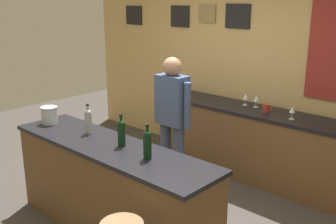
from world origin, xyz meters
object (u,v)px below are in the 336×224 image
wine_glass_b (256,99)px  wine_glass_c (292,110)px  coffee_mug (266,108)px  bartender (172,117)px  ice_bucket (49,115)px  wine_bottle_b (121,132)px  wine_bottle_c (147,144)px  wine_bottle_a (88,120)px  wine_glass_a (245,97)px

wine_glass_b → wine_glass_c: 0.60m
wine_glass_b → coffee_mug: 0.24m
bartender → ice_bucket: size_ratio=8.61×
wine_bottle_b → wine_bottle_c: (0.39, -0.05, 0.00)m
wine_bottle_c → coffee_mug: (-0.01, 2.03, -0.11)m
wine_bottle_b → wine_bottle_c: same height
bartender → ice_bucket: 1.35m
wine_bottle_a → coffee_mug: size_ratio=2.45×
wine_glass_a → wine_glass_b: 0.15m
wine_bottle_a → wine_glass_c: bearing=56.3°
bartender → ice_bucket: bartender is taller
wine_bottle_c → wine_glass_c: bearing=79.6°
wine_bottle_a → wine_glass_a: bearing=75.3°
wine_bottle_a → wine_glass_b: (0.69, 2.07, -0.05)m
wine_bottle_a → wine_glass_a: (0.54, 2.07, -0.05)m
wine_bottle_a → ice_bucket: size_ratio=1.63×
wine_bottle_a → wine_bottle_b: (0.51, -0.01, 0.00)m
bartender → coffee_mug: size_ratio=12.96×
wine_bottle_b → wine_glass_b: wine_bottle_b is taller
wine_bottle_b → wine_glass_b: size_ratio=1.97×
wine_bottle_a → wine_bottle_b: size_ratio=1.00×
bartender → wine_bottle_c: 1.17m
bartender → wine_bottle_a: bearing=-107.4°
wine_glass_c → coffee_mug: size_ratio=1.24×
bartender → wine_bottle_c: bearing=-58.4°
wine_bottle_b → wine_glass_a: (0.03, 2.08, -0.05)m
bartender → wine_bottle_a: 0.98m
wine_glass_a → coffee_mug: wine_glass_a is taller
bartender → wine_glass_c: (0.97, 0.96, 0.07)m
bartender → wine_glass_b: size_ratio=10.45×
wine_bottle_c → wine_glass_a: 2.16m
ice_bucket → coffee_mug: 2.53m
wine_glass_c → ice_bucket: bearing=-133.0°
bartender → coffee_mug: bartender is taller
ice_bucket → wine_glass_b: ice_bucket is taller
wine_glass_b → wine_glass_c: same height
ice_bucket → wine_bottle_c: bearing=1.0°
coffee_mug → wine_bottle_b: bearing=-101.0°
wine_bottle_c → ice_bucket: 1.49m
wine_glass_a → wine_bottle_a: bearing=-104.7°
bartender → wine_glass_a: size_ratio=10.45×
bartender → ice_bucket: (-0.87, -1.02, 0.08)m
wine_glass_a → wine_glass_b: same height
ice_bucket → wine_glass_a: (1.12, 2.15, -0.01)m
wine_bottle_c → ice_bucket: (-1.49, -0.02, -0.04)m
wine_glass_a → wine_bottle_b: bearing=-90.8°
ice_bucket → wine_bottle_b: bearing=4.0°
bartender → coffee_mug: (0.61, 1.03, 0.01)m
bartender → wine_glass_c: bearing=44.7°
wine_bottle_a → wine_bottle_b: same height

